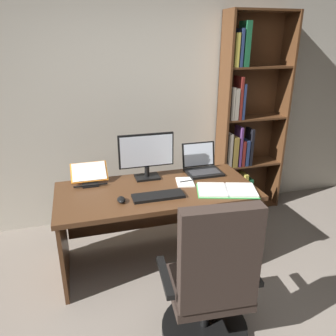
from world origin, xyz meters
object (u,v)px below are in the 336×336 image
(desk, at_px, (155,205))
(laptop, at_px, (202,166))
(office_chair, at_px, (211,287))
(notepad, at_px, (185,182))
(bookshelf, at_px, (245,127))
(keyboard, at_px, (158,196))
(computer_mouse, at_px, (121,200))
(open_binder, at_px, (227,190))
(reading_stand_with_book, at_px, (89,174))
(pen, at_px, (187,181))
(monitor, at_px, (147,156))

(desk, bearing_deg, laptop, 20.13)
(office_chair, distance_m, notepad, 1.07)
(bookshelf, distance_m, keyboard, 1.58)
(keyboard, bearing_deg, computer_mouse, 180.00)
(desk, relative_size, keyboard, 4.03)
(laptop, relative_size, keyboard, 0.79)
(open_binder, bearing_deg, reading_stand_with_book, 171.72)
(keyboard, height_order, open_binder, same)
(computer_mouse, bearing_deg, bookshelf, 30.82)
(laptop, relative_size, pen, 2.38)
(monitor, xyz_separation_m, keyboard, (0.00, -0.42, -0.20))
(laptop, relative_size, reading_stand_with_book, 1.04)
(office_chair, bearing_deg, desk, 101.12)
(bookshelf, xyz_separation_m, computer_mouse, (-1.55, -0.92, -0.26))
(computer_mouse, bearing_deg, pen, 19.50)
(computer_mouse, bearing_deg, monitor, 54.48)
(bookshelf, xyz_separation_m, laptop, (-0.71, -0.50, -0.22))
(bookshelf, xyz_separation_m, reading_stand_with_book, (-1.76, -0.46, -0.20))
(desk, bearing_deg, monitor, 98.06)
(monitor, bearing_deg, desk, -81.94)
(desk, xyz_separation_m, pen, (0.30, -0.02, 0.21))
(bookshelf, height_order, pen, bookshelf)
(monitor, distance_m, open_binder, 0.78)
(notepad, bearing_deg, desk, 176.74)
(bookshelf, bearing_deg, office_chair, -122.81)
(keyboard, relative_size, open_binder, 0.75)
(bookshelf, distance_m, laptop, 0.89)
(bookshelf, xyz_separation_m, office_chair, (-1.11, -1.73, -0.54))
(open_binder, bearing_deg, keyboard, -167.86)
(bookshelf, relative_size, reading_stand_with_book, 6.87)
(laptop, distance_m, reading_stand_with_book, 1.06)
(desk, bearing_deg, reading_stand_with_book, 156.67)
(laptop, xyz_separation_m, reading_stand_with_book, (-1.06, 0.04, 0.02))
(laptop, relative_size, computer_mouse, 3.20)
(bookshelf, bearing_deg, pen, -142.79)
(open_binder, distance_m, notepad, 0.39)
(keyboard, xyz_separation_m, open_binder, (0.58, -0.05, -0.00))
(reading_stand_with_book, height_order, notepad, reading_stand_with_book)
(keyboard, bearing_deg, pen, 34.33)
(keyboard, relative_size, reading_stand_with_book, 1.31)
(keyboard, bearing_deg, reading_stand_with_book, 137.62)
(notepad, bearing_deg, bookshelf, 36.62)
(bookshelf, height_order, office_chair, bookshelf)
(computer_mouse, height_order, open_binder, computer_mouse)
(open_binder, bearing_deg, pen, 150.96)
(pen, bearing_deg, reading_stand_with_book, 163.45)
(desk, distance_m, keyboard, 0.31)
(reading_stand_with_book, relative_size, pen, 2.29)
(desk, relative_size, notepad, 8.05)
(office_chair, distance_m, computer_mouse, 0.96)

